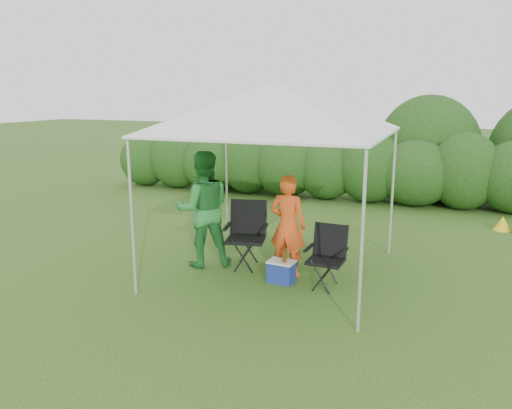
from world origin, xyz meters
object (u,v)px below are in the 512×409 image
(woman, at_px, (203,209))
(chair_left, at_px, (247,230))
(chair_right, at_px, (328,252))
(man, at_px, (288,226))
(canopy, at_px, (278,108))
(cooler, at_px, (281,271))

(woman, bearing_deg, chair_left, 167.41)
(chair_right, xyz_separation_m, chair_left, (-1.37, 0.38, 0.09))
(chair_left, height_order, man, man)
(man, relative_size, woman, 0.84)
(man, bearing_deg, chair_left, -11.43)
(chair_right, bearing_deg, woman, 178.82)
(chair_right, height_order, man, man)
(chair_right, distance_m, chair_left, 1.43)
(chair_right, xyz_separation_m, woman, (-2.01, 0.15, 0.41))
(canopy, xyz_separation_m, woman, (-1.17, -0.10, -1.56))
(chair_left, relative_size, woman, 0.57)
(chair_left, bearing_deg, man, -27.45)
(chair_right, bearing_deg, man, 167.22)
(canopy, relative_size, woman, 1.71)
(chair_left, relative_size, man, 0.67)
(chair_left, xyz_separation_m, man, (0.73, -0.19, 0.18))
(man, bearing_deg, canopy, -16.42)
(canopy, distance_m, chair_left, 1.96)
(chair_right, relative_size, man, 0.57)
(canopy, distance_m, chair_right, 2.16)
(chair_left, distance_m, woman, 0.75)
(chair_left, distance_m, cooler, 0.98)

